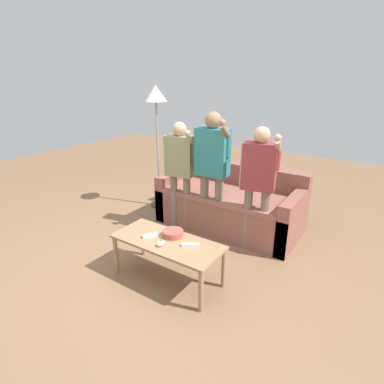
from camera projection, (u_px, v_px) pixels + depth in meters
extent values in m
plane|color=brown|center=(157.00, 268.00, 3.31)|extent=(12.00, 12.00, 0.00)
cube|color=brown|center=(229.00, 210.00, 4.18)|extent=(1.85, 0.88, 0.45)
cube|color=#94584D|center=(227.00, 194.00, 4.03)|extent=(1.57, 0.76, 0.06)
cube|color=brown|center=(242.00, 176.00, 4.31)|extent=(1.85, 0.18, 0.34)
cube|color=brown|center=(178.00, 192.00, 4.59)|extent=(0.14, 0.88, 0.63)
cube|color=brown|center=(293.00, 220.00, 3.70)|extent=(0.14, 0.88, 0.63)
cube|color=#997551|center=(167.00, 242.00, 2.99)|extent=(1.10, 0.47, 0.03)
cylinder|color=#997551|center=(116.00, 255.00, 3.18)|extent=(0.04, 0.04, 0.42)
cylinder|color=#997551|center=(201.00, 291.00, 2.64)|extent=(0.04, 0.04, 0.42)
cylinder|color=#997551|center=(143.00, 239.00, 3.49)|extent=(0.04, 0.04, 0.42)
cylinder|color=#997551|center=(224.00, 268.00, 2.95)|extent=(0.04, 0.04, 0.42)
cylinder|color=#B24C47|center=(173.00, 233.00, 3.06)|extent=(0.20, 0.20, 0.06)
ellipsoid|color=white|center=(161.00, 243.00, 2.88)|extent=(0.06, 0.09, 0.05)
cylinder|color=#4C4C51|center=(161.00, 240.00, 2.88)|extent=(0.02, 0.02, 0.01)
cylinder|color=#2D2D33|center=(160.00, 205.00, 4.92)|extent=(0.28, 0.28, 0.02)
cylinder|color=gray|center=(158.00, 156.00, 4.64)|extent=(0.03, 0.03, 1.57)
cone|color=silver|center=(156.00, 93.00, 4.32)|extent=(0.32, 0.32, 0.22)
cylinder|color=#756656|center=(174.00, 201.00, 4.11)|extent=(0.09, 0.09, 0.74)
cylinder|color=#756656|center=(187.00, 203.00, 4.04)|extent=(0.09, 0.09, 0.74)
cube|color=gray|center=(180.00, 156.00, 3.85)|extent=(0.38, 0.25, 0.51)
sphere|color=tan|center=(179.00, 129.00, 3.74)|extent=(0.18, 0.18, 0.18)
cylinder|color=tan|center=(167.00, 156.00, 3.93)|extent=(0.06, 0.06, 0.48)
cylinder|color=gray|center=(193.00, 150.00, 3.76)|extent=(0.06, 0.06, 0.24)
cylinder|color=tan|center=(190.00, 140.00, 3.64)|extent=(0.10, 0.22, 0.20)
sphere|color=tan|center=(187.00, 133.00, 3.54)|extent=(0.07, 0.07, 0.07)
cylinder|color=#756656|center=(204.00, 204.00, 3.91)|extent=(0.10, 0.10, 0.81)
cylinder|color=#756656|center=(218.00, 208.00, 3.81)|extent=(0.10, 0.10, 0.81)
cube|color=#28757A|center=(212.00, 152.00, 3.61)|extent=(0.39, 0.22, 0.56)
sphere|color=#936B4C|center=(213.00, 120.00, 3.49)|extent=(0.19, 0.19, 0.19)
cylinder|color=#936B4C|center=(198.00, 152.00, 3.72)|extent=(0.07, 0.07, 0.53)
cylinder|color=#28757A|center=(228.00, 145.00, 3.48)|extent=(0.07, 0.07, 0.26)
cylinder|color=#936B4C|center=(225.00, 132.00, 3.36)|extent=(0.08, 0.25, 0.21)
sphere|color=#936B4C|center=(222.00, 123.00, 3.26)|extent=(0.08, 0.08, 0.08)
cylinder|color=#756656|center=(247.00, 218.00, 3.59)|extent=(0.09, 0.09, 0.75)
cylinder|color=#756656|center=(263.00, 221.00, 3.53)|extent=(0.09, 0.09, 0.75)
cube|color=brown|center=(259.00, 166.00, 3.33)|extent=(0.39, 0.26, 0.52)
sphere|color=tan|center=(262.00, 135.00, 3.21)|extent=(0.18, 0.18, 0.18)
cylinder|color=tan|center=(243.00, 167.00, 3.40)|extent=(0.07, 0.07, 0.49)
cylinder|color=brown|center=(277.00, 159.00, 3.24)|extent=(0.07, 0.07, 0.24)
cylinder|color=tan|center=(278.00, 146.00, 3.12)|extent=(0.11, 0.24, 0.19)
sphere|color=tan|center=(278.00, 138.00, 3.03)|extent=(0.07, 0.07, 0.07)
cube|color=white|center=(150.00, 235.00, 3.05)|extent=(0.11, 0.14, 0.03)
cylinder|color=silver|center=(152.00, 233.00, 3.05)|extent=(0.01, 0.01, 0.00)
cube|color=silver|center=(145.00, 235.00, 3.03)|extent=(0.02, 0.02, 0.00)
cube|color=white|center=(191.00, 245.00, 2.87)|extent=(0.16, 0.11, 0.03)
cylinder|color=silver|center=(194.00, 244.00, 2.87)|extent=(0.01, 0.01, 0.00)
cube|color=silver|center=(185.00, 243.00, 2.87)|extent=(0.02, 0.02, 0.00)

